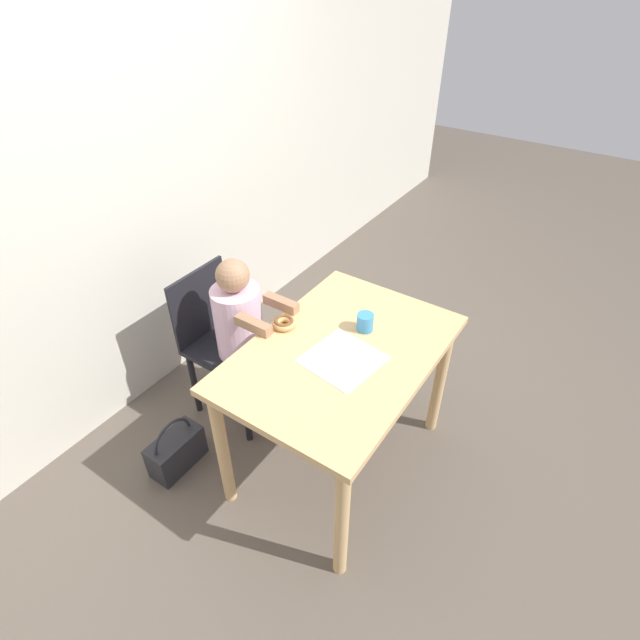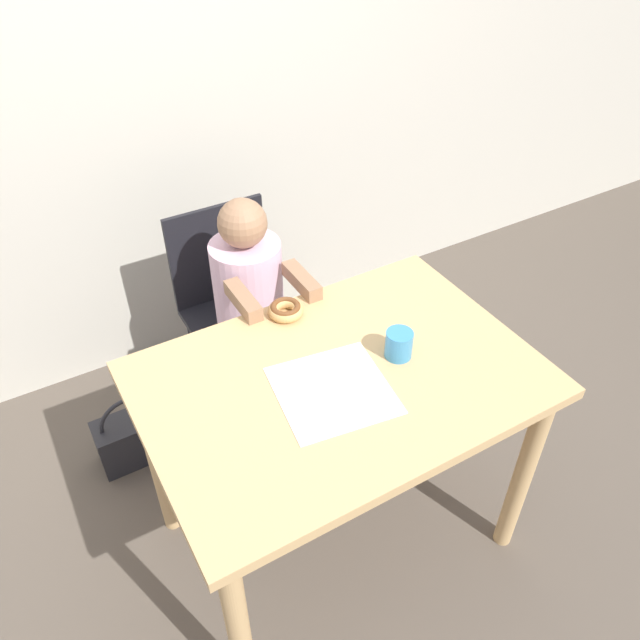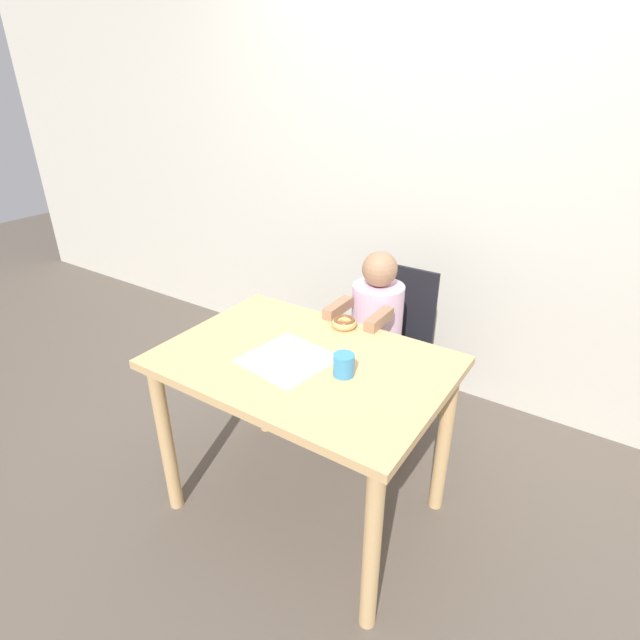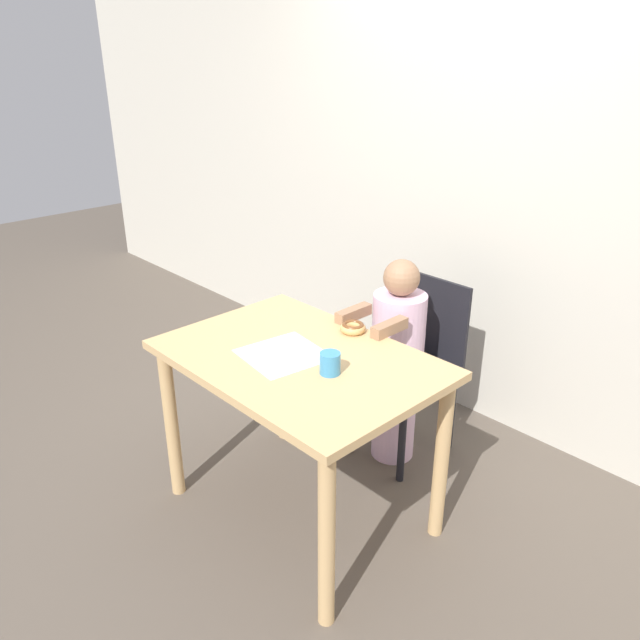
{
  "view_description": "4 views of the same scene",
  "coord_description": "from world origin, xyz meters",
  "px_view_note": "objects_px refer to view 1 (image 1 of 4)",
  "views": [
    {
      "loc": [
        -1.45,
        -0.87,
        2.25
      ],
      "look_at": [
        0.0,
        0.12,
        0.9
      ],
      "focal_mm": 28.0,
      "sensor_mm": 36.0,
      "label": 1
    },
    {
      "loc": [
        -0.68,
        -1.05,
        2.01
      ],
      "look_at": [
        0.0,
        0.12,
        0.9
      ],
      "focal_mm": 35.0,
      "sensor_mm": 36.0,
      "label": 2
    },
    {
      "loc": [
        0.97,
        -1.35,
        1.78
      ],
      "look_at": [
        0.0,
        0.12,
        0.9
      ],
      "focal_mm": 28.0,
      "sensor_mm": 36.0,
      "label": 3
    },
    {
      "loc": [
        1.65,
        -1.46,
        1.92
      ],
      "look_at": [
        0.0,
        0.12,
        0.9
      ],
      "focal_mm": 35.0,
      "sensor_mm": 36.0,
      "label": 4
    }
  ],
  "objects_px": {
    "handbag": "(176,450)",
    "child_figure": "(242,344)",
    "cup": "(365,322)",
    "donut": "(284,323)",
    "chair": "(226,343)"
  },
  "relations": [
    {
      "from": "chair",
      "to": "donut",
      "type": "xyz_separation_m",
      "value": [
        -0.01,
        -0.43,
        0.33
      ]
    },
    {
      "from": "handbag",
      "to": "cup",
      "type": "distance_m",
      "value": 1.21
    },
    {
      "from": "chair",
      "to": "child_figure",
      "type": "bearing_deg",
      "value": -90.0
    },
    {
      "from": "chair",
      "to": "handbag",
      "type": "xyz_separation_m",
      "value": [
        -0.51,
        -0.06,
        -0.36
      ]
    },
    {
      "from": "cup",
      "to": "chair",
      "type": "bearing_deg",
      "value": 103.74
    },
    {
      "from": "handbag",
      "to": "child_figure",
      "type": "bearing_deg",
      "value": -7.54
    },
    {
      "from": "chair",
      "to": "handbag",
      "type": "height_order",
      "value": "chair"
    },
    {
      "from": "child_figure",
      "to": "cup",
      "type": "distance_m",
      "value": 0.73
    },
    {
      "from": "donut",
      "to": "cup",
      "type": "distance_m",
      "value": 0.38
    },
    {
      "from": "child_figure",
      "to": "donut",
      "type": "bearing_deg",
      "value": -91.73
    },
    {
      "from": "cup",
      "to": "handbag",
      "type": "bearing_deg",
      "value": 134.66
    },
    {
      "from": "child_figure",
      "to": "cup",
      "type": "relative_size",
      "value": 12.2
    },
    {
      "from": "handbag",
      "to": "cup",
      "type": "bearing_deg",
      "value": -45.34
    },
    {
      "from": "child_figure",
      "to": "cup",
      "type": "xyz_separation_m",
      "value": [
        0.19,
        -0.63,
        0.3
      ]
    },
    {
      "from": "donut",
      "to": "cup",
      "type": "bearing_deg",
      "value": -59.42
    }
  ]
}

